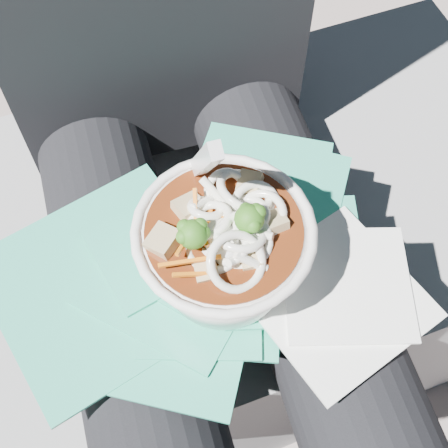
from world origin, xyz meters
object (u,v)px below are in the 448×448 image
object	(u,v)px
udon_bowl	(225,247)
plastic_bag	(201,261)
person_body	(199,216)
lap	(221,299)
stone_ledge	(196,286)

from	to	relation	value
udon_bowl	plastic_bag	bearing A→B (deg)	126.14
udon_bowl	person_body	bearing A→B (deg)	90.47
lap	plastic_bag	world-z (taller)	plastic_bag
person_body	plastic_bag	size ratio (longest dim) A/B	2.39
stone_ledge	person_body	bearing A→B (deg)	-90.00
stone_ledge	person_body	xyz separation A→B (m)	(0.00, -0.06, 0.32)
stone_ledge	lap	distance (m)	0.33
person_body	plastic_bag	distance (m)	0.09
stone_ledge	plastic_bag	size ratio (longest dim) A/B	2.43
lap	udon_bowl	size ratio (longest dim) A/B	2.38
lap	person_body	distance (m)	0.10
lap	person_body	bearing A→B (deg)	90.00
plastic_bag	stone_ledge	bearing A→B (deg)	83.23
stone_ledge	lap	bearing A→B (deg)	-90.00
plastic_bag	lap	bearing A→B (deg)	-39.16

